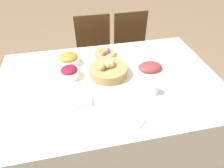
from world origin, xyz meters
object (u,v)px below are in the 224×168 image
object	(u,v)px
bread_basket	(108,70)
egg_basket	(105,53)
chair_far_center	(95,53)
carrot_bowl	(68,59)
chair_far_right	(132,49)
beet_salad_bowl	(69,72)
spoon	(152,112)
drinking_cup	(154,89)
knife	(147,113)
butter_dish	(84,103)
dinner_plate	(126,116)
fork	(103,120)
ham_platter	(150,68)

from	to	relation	value
bread_basket	egg_basket	world-z (taller)	bread_basket
chair_far_center	bread_basket	distance (m)	0.87
carrot_bowl	bread_basket	bearing A→B (deg)	-36.42
chair_far_right	beet_salad_bowl	xyz separation A→B (m)	(-0.78, -0.78, 0.31)
spoon	drinking_cup	bearing A→B (deg)	63.71
bread_basket	knife	distance (m)	0.51
spoon	drinking_cup	xyz separation A→B (m)	(0.08, 0.18, 0.04)
beet_salad_bowl	spoon	distance (m)	0.72
chair_far_right	bread_basket	bearing A→B (deg)	-122.40
knife	spoon	bearing A→B (deg)	1.90
knife	chair_far_right	bearing A→B (deg)	78.96
chair_far_center	bread_basket	size ratio (longest dim) A/B	2.89
bread_basket	butter_dish	bearing A→B (deg)	-127.09
chair_far_right	egg_basket	size ratio (longest dim) A/B	4.65
egg_basket	knife	bearing A→B (deg)	-79.09
spoon	drinking_cup	distance (m)	0.20
dinner_plate	carrot_bowl	bearing A→B (deg)	115.69
chair_far_center	chair_far_right	bearing A→B (deg)	0.03
bread_basket	knife	bearing A→B (deg)	-69.65
bread_basket	beet_salad_bowl	world-z (taller)	bread_basket
fork	butter_dish	size ratio (longest dim) A/B	1.57
dinner_plate	knife	world-z (taller)	dinner_plate
egg_basket	carrot_bowl	distance (m)	0.35
chair_far_right	butter_dish	bearing A→B (deg)	-124.43
ham_platter	egg_basket	bearing A→B (deg)	137.42
chair_far_center	knife	distance (m)	1.33
ham_platter	drinking_cup	distance (m)	0.30
dinner_plate	chair_far_center	bearing A→B (deg)	91.32
egg_basket	carrot_bowl	world-z (taller)	carrot_bowl
dinner_plate	butter_dish	bearing A→B (deg)	147.18
butter_dish	knife	bearing A→B (deg)	-22.16
carrot_bowl	drinking_cup	size ratio (longest dim) A/B	2.49
carrot_bowl	butter_dish	distance (m)	0.55
bread_basket	fork	bearing A→B (deg)	-104.80
bread_basket	fork	xyz separation A→B (m)	(-0.13, -0.47, -0.04)
chair_far_center	dinner_plate	size ratio (longest dim) A/B	3.64
egg_basket	beet_salad_bowl	distance (m)	0.43
spoon	knife	bearing A→B (deg)	178.10
butter_dish	drinking_cup	bearing A→B (deg)	1.16
ham_platter	beet_salad_bowl	xyz separation A→B (m)	(-0.68, 0.04, 0.02)
egg_basket	ham_platter	world-z (taller)	egg_basket
fork	drinking_cup	distance (m)	0.45
chair_far_right	ham_platter	world-z (taller)	chair_far_right
chair_far_center	beet_salad_bowl	xyz separation A→B (m)	(-0.31, -0.78, 0.31)
carrot_bowl	spoon	distance (m)	0.88
chair_far_center	chair_far_right	size ratio (longest dim) A/B	1.00
spoon	butter_dish	xyz separation A→B (m)	(-0.44, 0.17, 0.01)
chair_far_right	chair_far_center	bearing A→B (deg)	177.67
bread_basket	butter_dish	distance (m)	0.39
carrot_bowl	spoon	world-z (taller)	carrot_bowl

